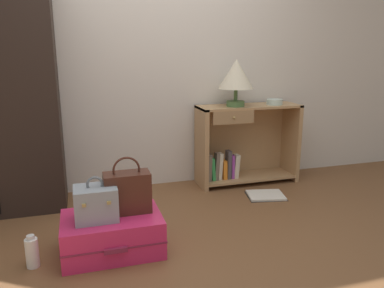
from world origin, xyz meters
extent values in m
plane|color=brown|center=(0.00, 0.00, 0.00)|extent=(9.00, 9.00, 0.00)
cube|color=silver|center=(0.00, 1.50, 1.30)|extent=(6.40, 0.10, 2.60)
cube|color=tan|center=(0.46, 1.25, 0.39)|extent=(0.04, 0.34, 0.78)
cube|color=tan|center=(1.42, 1.25, 0.39)|extent=(0.04, 0.34, 0.78)
cube|color=tan|center=(0.94, 1.25, 0.77)|extent=(1.00, 0.34, 0.02)
cube|color=tan|center=(0.94, 1.25, 0.06)|extent=(0.92, 0.34, 0.02)
cube|color=tan|center=(0.94, 1.41, 0.39)|extent=(0.92, 0.01, 0.76)
cube|color=#9D7950|center=(0.71, 1.10, 0.70)|extent=(0.40, 0.02, 0.12)
sphere|color=#9E844C|center=(0.71, 1.08, 0.70)|extent=(0.02, 0.02, 0.02)
cube|color=#726659|center=(0.52, 1.23, 0.20)|extent=(0.04, 0.12, 0.26)
cube|color=green|center=(0.56, 1.23, 0.18)|extent=(0.05, 0.10, 0.22)
cube|color=#726659|center=(0.60, 1.23, 0.20)|extent=(0.05, 0.08, 0.27)
cube|color=beige|center=(0.64, 1.23, 0.20)|extent=(0.05, 0.08, 0.27)
cube|color=orange|center=(0.68, 1.23, 0.16)|extent=(0.04, 0.09, 0.19)
cube|color=#4C474C|center=(0.73, 1.23, 0.21)|extent=(0.04, 0.09, 0.28)
cube|color=purple|center=(0.77, 1.23, 0.18)|extent=(0.03, 0.08, 0.23)
cube|color=beige|center=(0.81, 1.23, 0.18)|extent=(0.06, 0.08, 0.24)
cylinder|color=#4C7542|center=(0.78, 1.22, 0.80)|extent=(0.17, 0.17, 0.05)
cylinder|color=#4C7542|center=(0.78, 1.22, 0.89)|extent=(0.04, 0.04, 0.12)
cone|color=beige|center=(0.78, 1.22, 1.08)|extent=(0.33, 0.33, 0.27)
cylinder|color=silver|center=(1.19, 1.22, 0.80)|extent=(0.16, 0.16, 0.05)
cube|color=#DB2860|center=(-0.49, 0.24, 0.13)|extent=(0.64, 0.43, 0.25)
cube|color=maroon|center=(-0.49, 0.24, 0.13)|extent=(0.64, 0.43, 0.01)
cube|color=maroon|center=(-0.49, 0.02, 0.13)|extent=(0.14, 0.02, 0.03)
cube|color=#8E99A3|center=(-0.58, 0.22, 0.36)|extent=(0.26, 0.20, 0.22)
torus|color=slate|center=(-0.58, 0.22, 0.49)|extent=(0.11, 0.02, 0.11)
cube|color=tan|center=(-0.65, 0.12, 0.40)|extent=(0.02, 0.01, 0.02)
cube|color=tan|center=(-0.51, 0.12, 0.40)|extent=(0.02, 0.01, 0.02)
cube|color=#472319|center=(-0.37, 0.28, 0.39)|extent=(0.30, 0.15, 0.27)
torus|color=#472319|center=(-0.37, 0.28, 0.54)|extent=(0.18, 0.01, 0.18)
cylinder|color=white|center=(-0.98, 0.20, 0.09)|extent=(0.08, 0.08, 0.18)
cylinder|color=silver|center=(-0.98, 0.20, 0.20)|extent=(0.05, 0.05, 0.02)
cube|color=white|center=(0.94, 0.83, 0.01)|extent=(0.37, 0.32, 0.02)
cube|color=black|center=(0.94, 0.83, 0.00)|extent=(0.38, 0.33, 0.01)
camera|label=1|loc=(-0.65, -2.09, 1.30)|focal=35.67mm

